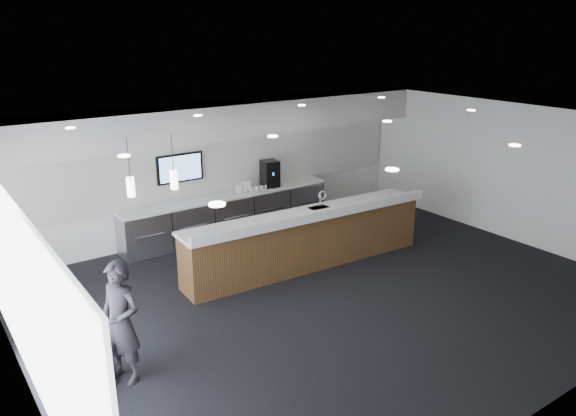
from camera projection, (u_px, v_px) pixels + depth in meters
ground at (330, 293)px, 10.04m from camera, size 10.00×10.00×0.00m
ceiling at (334, 126)px, 9.11m from camera, size 10.00×8.00×0.02m
back_wall at (219, 167)px, 12.68m from camera, size 10.00×0.02×3.00m
left_wall at (15, 290)px, 6.83m from camera, size 0.02×8.00×3.00m
right_wall at (508, 172)px, 12.32m from camera, size 0.02×8.00×3.00m
soffit_bulkhead at (227, 119)px, 11.97m from camera, size 10.00×0.90×0.70m
alcove_panel at (220, 163)px, 12.63m from camera, size 9.80×0.06×1.40m
window_blinds_wall at (18, 289)px, 6.86m from camera, size 0.04×7.36×2.55m
back_credenza at (229, 214)px, 12.72m from camera, size 5.06×0.66×0.95m
wall_tv at (180, 168)px, 12.01m from camera, size 1.05×0.08×0.62m
pendant_left at (180, 183)px, 8.65m from camera, size 0.12×0.12×0.30m
pendant_right at (136, 190)px, 8.26m from camera, size 0.12×0.12×0.30m
ceiling_can_lights at (334, 128)px, 9.12m from camera, size 7.00×5.00×0.02m
service_counter at (307, 239)px, 11.01m from camera, size 5.24×1.11×1.49m
coffee_machine at (270, 173)px, 13.12m from camera, size 0.40×0.50×0.62m
info_sign_left at (239, 190)px, 12.59m from camera, size 0.14×0.04×0.19m
info_sign_right at (246, 186)px, 12.72m from camera, size 0.20×0.04×0.26m
armchair at (79, 362)px, 7.43m from camera, size 0.74×0.72×0.64m
lounge_guest at (121, 322)px, 7.35m from camera, size 0.65×0.74×1.71m
cup_0 at (281, 184)px, 13.24m from camera, size 0.10×0.10×0.09m
cup_1 at (276, 185)px, 13.16m from camera, size 0.13×0.13×0.09m
cup_2 at (272, 186)px, 13.09m from camera, size 0.12×0.12×0.09m
cup_3 at (267, 187)px, 13.01m from camera, size 0.12×0.12×0.09m
cup_4 at (261, 188)px, 12.93m from camera, size 0.13×0.13×0.09m
cup_5 at (256, 189)px, 12.85m from camera, size 0.10×0.10×0.09m
cup_6 at (251, 190)px, 12.78m from camera, size 0.13×0.13×0.09m
cup_7 at (246, 191)px, 12.70m from camera, size 0.11×0.11×0.09m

